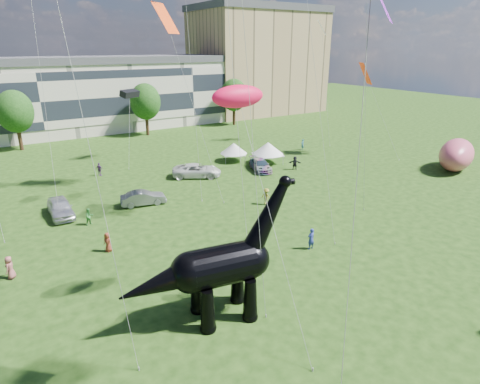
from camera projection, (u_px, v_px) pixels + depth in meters
ground at (329, 299)px, 25.15m from camera, size 220.00×220.00×0.00m
terrace_row at (36, 101)px, 67.98m from camera, size 78.00×11.00×12.00m
apartment_block at (258, 63)px, 92.97m from camera, size 28.00×18.00×22.00m
tree_mid_left at (14, 108)px, 58.75m from camera, size 5.20×5.20×9.44m
tree_mid_right at (145, 99)px, 68.89m from camera, size 5.20×5.20×9.44m
tree_far_right at (234, 92)px, 78.02m from camera, size 5.20×5.20×9.44m
dinosaur_sculpture at (215, 269)px, 22.46m from camera, size 10.41×3.52×8.47m
car_silver at (60, 208)px, 37.09m from camera, size 2.07×4.95×1.67m
car_grey at (143, 198)px, 39.77m from camera, size 4.61×2.41×1.44m
car_white at (197, 171)px, 48.18m from camera, size 6.36×5.16×1.61m
car_dark at (260, 165)px, 50.70m from camera, size 3.46×5.28×1.42m
gazebo_near at (234, 148)px, 54.42m from camera, size 4.72×4.72×2.53m
gazebo_far at (268, 149)px, 53.36m from camera, size 4.78×4.78×2.89m
inflatable_pink at (456, 155)px, 50.62m from camera, size 8.80×6.74×3.94m
visitors at (203, 213)px, 35.89m from camera, size 54.22×42.48×1.85m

